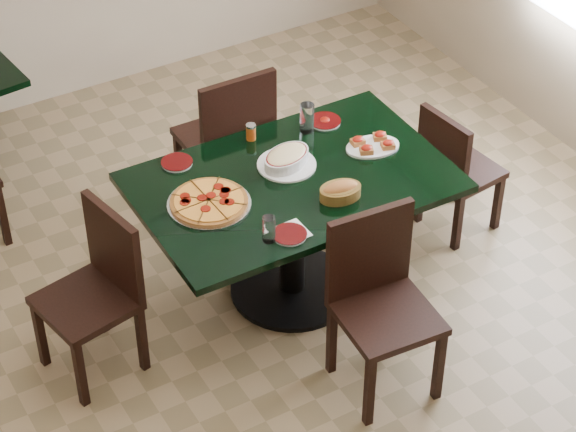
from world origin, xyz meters
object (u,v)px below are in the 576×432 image
main_table (292,208)px  chair_left (99,284)px  chair_near (379,293)px  chair_right (454,167)px  bread_basket (340,191)px  lasagna_casserole (287,158)px  chair_far (230,135)px  bruschetta_platter (373,144)px  pepperoni_pizza (209,202)px

main_table → chair_left: size_ratio=1.76×
chair_near → chair_right: size_ratio=1.18×
main_table → bread_basket: size_ratio=6.79×
chair_left → chair_near: bearing=44.5°
main_table → lasagna_casserole: bearing=75.0°
bread_basket → chair_far: bearing=103.0°
chair_left → bruschetta_platter: (1.56, -0.01, 0.27)m
chair_left → bread_basket: size_ratio=3.87×
bread_basket → bruschetta_platter: 0.46m
lasagna_casserole → pepperoni_pizza: bearing=172.3°
chair_near → bread_basket: (0.08, 0.48, 0.26)m
chair_near → chair_right: (0.99, 0.73, -0.09)m
chair_left → pepperoni_pizza: 0.66m
main_table → bruschetta_platter: bearing=3.3°
main_table → bruschetta_platter: size_ratio=4.89×
main_table → chair_far: size_ratio=1.62×
chair_far → pepperoni_pizza: chair_far is taller
chair_left → bread_basket: 1.25m
main_table → chair_near: chair_near is taller
chair_far → chair_near: (0.01, -1.49, -0.02)m
main_table → bread_basket: bread_basket is taller
lasagna_casserole → bruschetta_platter: 0.47m
bread_basket → main_table: bearing=125.6°
main_table → lasagna_casserole: size_ratio=5.00×
chair_left → bread_basket: bearing=65.7°
pepperoni_pizza → chair_left: bearing=179.5°
chair_near → chair_far: bearing=94.6°
chair_left → pepperoni_pizza: (0.60, -0.01, 0.27)m
lasagna_casserole → bread_basket: bread_basket is taller
chair_far → chair_left: (-1.10, -0.73, -0.05)m
main_table → bruschetta_platter: bruschetta_platter is taller
chair_far → lasagna_casserole: (-0.01, -0.65, 0.25)m
chair_far → chair_near: size_ratio=1.03×
pepperoni_pizza → bread_basket: bread_basket is taller
main_table → bruschetta_platter: 0.54m
main_table → bread_basket: (0.13, -0.24, 0.22)m
main_table → chair_far: bearing=87.5°
main_table → chair_far: (0.04, 0.76, -0.02)m
main_table → pepperoni_pizza: bearing=177.4°
chair_right → pepperoni_pizza: size_ratio=1.95×
chair_right → bruschetta_platter: 0.64m
chair_near → bread_basket: chair_near is taller
bruschetta_platter → chair_left: bearing=-169.1°
chair_near → bruschetta_platter: (0.45, 0.75, 0.24)m
chair_near → lasagna_casserole: bearing=95.5°
chair_far → pepperoni_pizza: bearing=56.2°
main_table → bread_basket: 0.35m
chair_far → pepperoni_pizza: size_ratio=2.37×
chair_near → chair_left: chair_near is taller
main_table → lasagna_casserole: lasagna_casserole is taller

